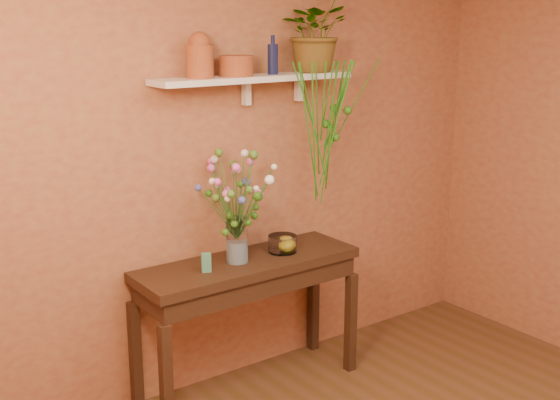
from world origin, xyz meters
The scene contains 13 objects.
room centered at (0.00, 0.00, 1.35)m, with size 4.04×4.04×2.70m.
sideboard centered at (-0.09, 1.75, 0.73)m, with size 1.40×0.45×0.85m.
wall_shelf centered at (0.06, 1.87, 1.92)m, with size 1.30×0.24×0.19m.
terracotta_jug centered at (-0.32, 1.86, 2.06)m, with size 0.18×0.18×0.26m.
terracotta_pot centered at (-0.09, 1.85, 2.00)m, with size 0.20×0.20×0.12m, color #A24C21.
blue_bottle centered at (0.17, 1.86, 2.03)m, with size 0.08×0.08×0.23m.
spider_plant centered at (0.51, 1.88, 2.19)m, with size 0.45×0.39×0.50m, color #2F6916.
plant_fronds centered at (0.52, 1.72, 1.66)m, with size 0.69×0.26×0.91m.
glass_vase centered at (-0.17, 1.76, 0.97)m, with size 0.13×0.13×0.27m.
bouquet centered at (-0.17, 1.74, 1.31)m, with size 0.38×0.58×0.53m.
glass_bowl centered at (0.16, 1.75, 0.90)m, with size 0.18×0.18×0.11m.
lemon centered at (0.18, 1.74, 0.90)m, with size 0.08×0.08×0.08m, color yellow.
carton centered at (-0.40, 1.72, 0.91)m, with size 0.05×0.04×0.11m, color #35707D.
Camera 1 is at (-2.34, -1.67, 2.26)m, focal length 45.88 mm.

